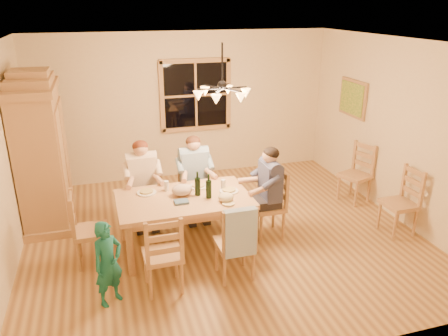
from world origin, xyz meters
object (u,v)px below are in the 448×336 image
object	(u,v)px
chair_far_left	(145,207)
chair_spare_front	(397,214)
adult_woman	(142,173)
adult_slate_man	(269,181)
adult_plaid_man	(194,168)
chair_spare_back	(354,184)
chair_end_right	(268,216)
chandelier	(222,92)
dining_table	(184,204)
armoire	(42,155)
chair_far_right	(195,200)
wine_bottle_b	(209,186)
chair_end_left	(92,241)
chair_near_left	(163,266)
child	(108,263)
wine_bottle_a	(198,184)
chair_near_right	(235,254)

from	to	relation	value
chair_far_left	chair_spare_front	size ratio (longest dim) A/B	1.00
adult_woman	adult_slate_man	size ratio (longest dim) A/B	1.00
adult_plaid_man	chair_spare_back	size ratio (longest dim) A/B	0.88
chair_end_right	chair_spare_back	world-z (taller)	same
chandelier	dining_table	bearing A→B (deg)	-160.14
armoire	chair_spare_back	distance (m)	4.98
chair_far_right	wine_bottle_b	distance (m)	1.12
chair_far_left	chair_end_left	distance (m)	1.13
chair_near_left	chair_spare_front	size ratio (longest dim) A/B	1.00
wine_bottle_b	child	bearing A→B (deg)	-149.18
chair_end_right	chair_spare_back	distance (m)	1.96
adult_slate_man	wine_bottle_a	world-z (taller)	adult_slate_man
chair_far_right	chair_far_left	bearing A→B (deg)	0.00
armoire	adult_woman	world-z (taller)	armoire
chandelier	adult_slate_man	size ratio (longest dim) A/B	0.88
chair_near_right	armoire	bearing A→B (deg)	134.82
armoire	chair_end_left	xyz separation A→B (m)	(0.62, -1.43, -0.75)
chair_near_right	chair_near_left	bearing A→B (deg)	-180.00
chair_far_left	child	world-z (taller)	child
chair_far_right	child	size ratio (longest dim) A/B	0.99
dining_table	chair_end_right	world-z (taller)	chair_end_right
adult_woman	adult_plaid_man	world-z (taller)	same
adult_slate_man	wine_bottle_a	size ratio (longest dim) A/B	2.65
chandelier	child	bearing A→B (deg)	-145.45
chair_far_left	chair_end_right	size ratio (longest dim) A/B	1.00
chair_near_right	wine_bottle_b	size ratio (longest dim) A/B	3.00
chair_far_right	adult_woman	xyz separation A→B (m)	(-0.77, -0.01, 0.54)
chair_end_left	dining_table	bearing A→B (deg)	90.00
adult_woman	wine_bottle_a	bearing A→B (deg)	127.93
chair_near_left	chair_end_left	xyz separation A→B (m)	(-0.79, 0.81, 0.00)
chair_near_left	chair_spare_back	xyz separation A→B (m)	(3.47, 1.53, 0.00)
wine_bottle_a	chair_spare_back	xyz separation A→B (m)	(2.85, 0.68, -0.62)
chair_end_right	chair_spare_back	size ratio (longest dim) A/B	1.00
chair_near_right	chair_far_right	bearing A→B (deg)	93.37
adult_slate_man	chandelier	bearing A→B (deg)	71.43
dining_table	wine_bottle_b	distance (m)	0.43
chandelier	chair_spare_front	world-z (taller)	chandelier
chair_end_right	wine_bottle_b	distance (m)	1.10
adult_woman	chair_spare_back	distance (m)	3.53
adult_slate_man	child	size ratio (longest dim) A/B	0.88
chair_far_right	chair_near_right	size ratio (longest dim) A/B	1.00
adult_slate_man	chair_near_right	bearing A→B (deg)	136.74
dining_table	chair_far_left	distance (m)	1.00
chair_end_right	child	size ratio (longest dim) A/B	0.99
chair_near_right	child	bearing A→B (deg)	-177.38
dining_table	wine_bottle_a	size ratio (longest dim) A/B	5.32
adult_woman	chair_spare_back	xyz separation A→B (m)	(3.49, -0.12, -0.54)
chair_near_left	chair_spare_back	size ratio (longest dim) A/B	1.00
adult_plaid_man	chair_end_left	bearing A→B (deg)	27.98
wine_bottle_b	chair_spare_back	bearing A→B (deg)	16.32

